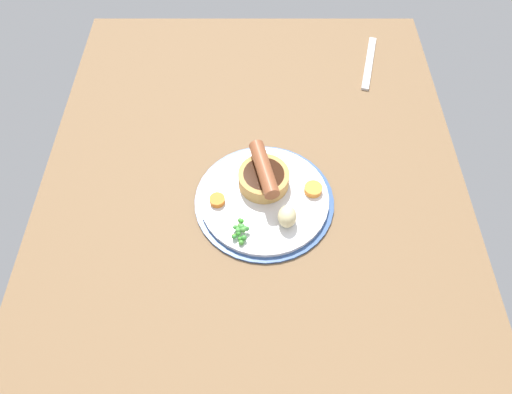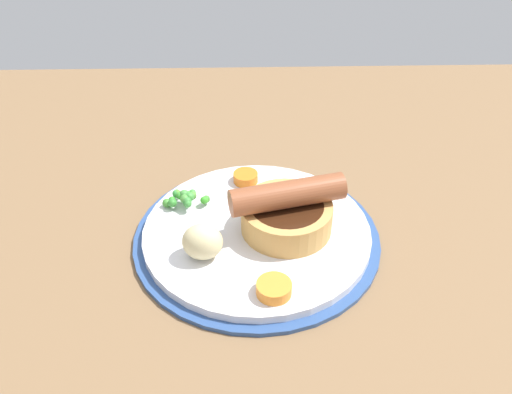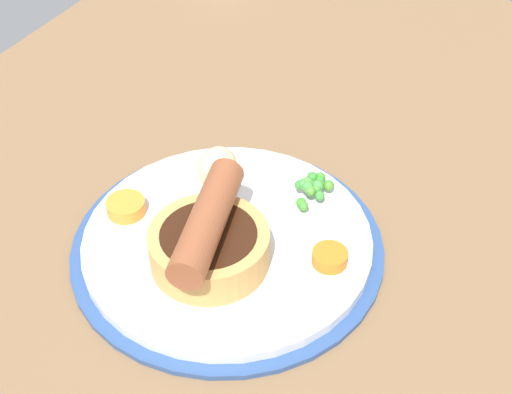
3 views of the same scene
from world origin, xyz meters
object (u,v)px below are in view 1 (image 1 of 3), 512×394
Objects in this scene: sausage_pudding at (264,176)px; potato_chunk_2 at (287,216)px; carrot_slice_3 at (217,200)px; dinner_plate at (264,201)px; pea_pile at (240,231)px; carrot_slice_1 at (313,189)px; fork at (369,63)px.

sausage_pudding is 9.18cm from potato_chunk_2.
dinner_plate is at bearing 94.40° from carrot_slice_3.
carrot_slice_3 is (-6.62, -4.24, -0.48)cm from pea_pile.
carrot_slice_1 is at bearing 100.89° from dinner_plate.
carrot_slice_1 is at bearing 124.51° from pea_pile.
dinner_plate is 9.13× the size of carrot_slice_3.
fork is (-36.57, 15.55, -1.69)cm from carrot_slice_1.
fork is (-34.86, 24.52, -3.35)cm from sausage_pudding.
pea_pile is 0.29× the size of fork.
fork is at bearing 147.88° from pea_pile.
potato_chunk_2 is 1.21× the size of carrot_slice_1.
pea_pile reaches higher than carrot_slice_1.
fork is (-45.54, 28.60, -2.13)cm from pea_pile.
carrot_slice_3 reaches higher than fork.
carrot_slice_1 is at bearing -114.61° from sausage_pudding.
carrot_slice_1 is (-8.97, 13.05, -0.43)cm from pea_pile.
sausage_pudding is 11.50cm from pea_pile.
sausage_pudding is 0.66× the size of fork.
sausage_pudding is at bearing 116.06° from carrot_slice_3.
carrot_slice_3 is at bearing -109.02° from potato_chunk_2.
sausage_pudding reaches higher than carrot_slice_3.
sausage_pudding is at bearing -21.58° from fork.
carrot_slice_1 and carrot_slice_3 have the same top height.
potato_chunk_2 reaches higher than pea_pile.
carrot_slice_1 reaches higher than dinner_plate.
fork is at bearing 147.48° from dinner_plate.
carrot_slice_3 is 0.15× the size of fork.
carrot_slice_1 is at bearing 97.75° from carrot_slice_3.
sausage_pudding is (-3.42, -0.12, 3.08)cm from dinner_plate.
potato_chunk_2 is (-2.40, 8.00, 0.81)cm from pea_pile.
carrot_slice_1 is (-1.70, 8.86, 1.43)cm from dinner_plate.
dinner_plate is 7.86× the size of carrot_slice_1.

